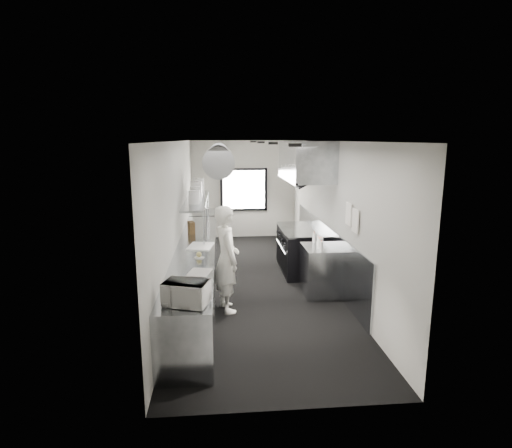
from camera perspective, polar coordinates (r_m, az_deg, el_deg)
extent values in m
cube|color=black|center=(8.37, -0.03, -8.10)|extent=(3.00, 8.00, 0.01)
cube|color=beige|center=(7.87, -0.03, 11.44)|extent=(3.00, 8.00, 0.01)
cube|color=#B1AFA8|center=(11.95, -1.71, 4.81)|extent=(3.00, 0.02, 2.80)
cube|color=#B1AFA8|center=(4.16, 4.85, -8.57)|extent=(3.00, 0.02, 2.80)
cube|color=#B1AFA8|center=(8.02, -10.77, 1.17)|extent=(0.02, 8.00, 2.80)
cube|color=#B1AFA8|center=(8.27, 10.39, 1.51)|extent=(0.02, 8.00, 2.80)
cube|color=gray|center=(8.73, 9.54, -3.64)|extent=(0.03, 5.50, 1.10)
cylinder|color=gray|center=(8.25, -5.20, 9.67)|extent=(0.40, 6.40, 0.40)
cube|color=white|center=(11.91, -1.70, 4.79)|extent=(1.20, 0.03, 1.10)
cube|color=black|center=(11.87, -1.72, 7.56)|extent=(1.36, 0.03, 0.08)
cube|color=black|center=(12.01, -1.69, 2.08)|extent=(1.36, 0.03, 0.08)
cube|color=black|center=(11.91, -4.79, 4.75)|extent=(0.08, 0.03, 1.25)
cube|color=black|center=(11.98, 1.36, 4.83)|extent=(0.08, 0.03, 1.25)
cube|color=gray|center=(8.74, 6.85, 8.77)|extent=(0.80, 2.20, 0.80)
cube|color=gray|center=(8.70, 4.32, 6.22)|extent=(0.05, 2.20, 0.05)
cube|color=black|center=(8.75, 6.28, 6.55)|extent=(0.50, 2.10, 0.28)
cube|color=gray|center=(7.74, -8.27, -6.39)|extent=(0.70, 6.00, 0.90)
cube|color=gray|center=(8.95, -8.28, 3.33)|extent=(0.45, 3.00, 0.04)
cylinder|color=gray|center=(7.62, -7.27, -0.63)|extent=(0.04, 0.04, 0.66)
cylinder|color=gray|center=(9.00, -6.95, 1.27)|extent=(0.04, 0.04, 0.66)
cylinder|color=gray|center=(10.38, -6.71, 2.67)|extent=(0.04, 0.04, 0.66)
cube|color=black|center=(9.04, 6.24, -3.67)|extent=(0.85, 1.60, 0.90)
cube|color=gray|center=(8.93, 6.31, -0.76)|extent=(0.85, 1.60, 0.04)
cube|color=gray|center=(8.97, 3.66, -3.74)|extent=(0.03, 1.55, 0.80)
cylinder|color=gray|center=(8.94, 3.48, -3.13)|extent=(0.03, 1.30, 0.03)
cube|color=gray|center=(7.75, 8.98, -6.37)|extent=(0.65, 0.80, 0.90)
cube|color=gray|center=(11.31, -7.27, -0.56)|extent=(0.70, 1.20, 0.90)
cube|color=white|center=(7.09, 12.75, 1.37)|extent=(0.02, 0.28, 0.38)
cube|color=white|center=(6.78, 13.63, 0.42)|extent=(0.02, 0.28, 0.38)
imported|color=white|center=(6.84, -4.11, -4.84)|extent=(0.58, 0.74, 1.79)
imported|color=white|center=(5.02, -9.68, -9.42)|extent=(0.56, 0.49, 0.29)
cylinder|color=#AFBAAC|center=(5.48, -10.78, -8.68)|extent=(0.15, 0.15, 0.10)
cylinder|color=#AFBAAC|center=(5.56, -10.84, -8.40)|extent=(0.15, 0.15, 0.09)
cube|color=silver|center=(6.17, -7.86, -6.66)|extent=(0.39, 0.45, 0.01)
cylinder|color=silver|center=(6.91, -7.91, -4.63)|extent=(0.20, 0.20, 0.01)
sphere|color=tan|center=(6.90, -7.92, -4.21)|extent=(0.09, 0.09, 0.09)
cube|color=silver|center=(7.63, -7.72, -3.05)|extent=(0.50, 0.62, 0.02)
cube|color=brown|center=(8.68, -8.97, -0.48)|extent=(0.17, 0.25, 0.25)
cylinder|color=silver|center=(8.28, -8.57, 3.71)|extent=(0.27, 0.27, 0.27)
cylinder|color=silver|center=(8.62, -8.34, 4.18)|extent=(0.27, 0.27, 0.31)
cylinder|color=silver|center=(9.10, -8.29, 4.72)|extent=(0.30, 0.30, 0.36)
cylinder|color=silver|center=(9.65, -7.94, 5.20)|extent=(0.29, 0.29, 0.38)
cylinder|color=silver|center=(7.31, 9.06, -3.09)|extent=(0.07, 0.07, 0.18)
cylinder|color=silver|center=(7.47, 8.77, -2.71)|extent=(0.08, 0.08, 0.19)
cylinder|color=silver|center=(7.55, 9.07, -2.56)|extent=(0.07, 0.07, 0.19)
cylinder|color=silver|center=(7.72, 8.62, -2.33)|extent=(0.07, 0.07, 0.16)
cylinder|color=silver|center=(7.90, 8.07, -1.90)|extent=(0.07, 0.07, 0.19)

